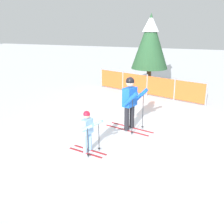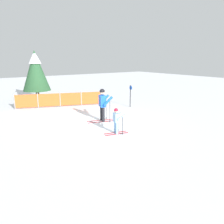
{
  "view_description": "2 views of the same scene",
  "coord_description": "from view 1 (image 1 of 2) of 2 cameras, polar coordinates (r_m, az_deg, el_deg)",
  "views": [
    {
      "loc": [
        2.6,
        -8.23,
        3.32
      ],
      "look_at": [
        0.11,
        -1.39,
        0.99
      ],
      "focal_mm": 45.0,
      "sensor_mm": 36.0,
      "label": 1
    },
    {
      "loc": [
        -5.77,
        -9.38,
        3.28
      ],
      "look_at": [
        0.1,
        -1.07,
        0.72
      ],
      "focal_mm": 35.0,
      "sensor_mm": 36.0,
      "label": 2
    }
  ],
  "objects": [
    {
      "name": "conifer_far",
      "position": [
        16.17,
        7.79,
        14.22
      ],
      "size": [
        2.06,
        2.06,
        3.82
      ],
      "color": "#4C3823",
      "rests_on": "ground_plane"
    },
    {
      "name": "ground_plane",
      "position": [
        9.25,
        2.28,
        -3.27
      ],
      "size": [
        60.0,
        60.0,
        0.0
      ],
      "primitive_type": "plane",
      "color": "white"
    },
    {
      "name": "skier_child",
      "position": [
        7.37,
        -4.96,
        -3.33
      ],
      "size": [
        1.11,
        0.57,
        1.15
      ],
      "rotation": [
        0.0,
        0.0,
        -0.23
      ],
      "color": "maroon",
      "rests_on": "ground_plane"
    },
    {
      "name": "safety_fence",
      "position": [
        13.36,
        7.13,
        5.48
      ],
      "size": [
        5.46,
        2.01,
        1.01
      ],
      "rotation": [
        0.0,
        0.0,
        -0.35
      ],
      "color": "gray",
      "rests_on": "ground_plane"
    },
    {
      "name": "skier_adult",
      "position": [
        8.84,
        3.76,
        2.67
      ],
      "size": [
        1.65,
        0.88,
        1.72
      ],
      "rotation": [
        0.0,
        0.0,
        -0.29
      ],
      "color": "maroon",
      "rests_on": "ground_plane"
    }
  ]
}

